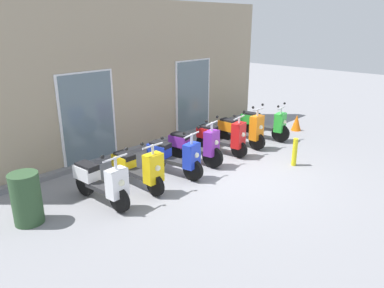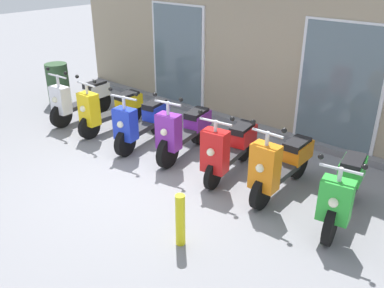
# 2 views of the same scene
# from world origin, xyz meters

# --- Properties ---
(ground_plane) EXTENTS (40.00, 40.00, 0.00)m
(ground_plane) POSITION_xyz_m (0.00, 0.00, 0.00)
(ground_plane) COLOR gray
(storefront_facade) EXTENTS (9.74, 0.50, 3.95)m
(storefront_facade) POSITION_xyz_m (0.00, 3.11, 1.91)
(storefront_facade) COLOR gray
(storefront_facade) RESTS_ON ground_plane
(scooter_white) EXTENTS (0.61, 1.58, 1.21)m
(scooter_white) POSITION_xyz_m (-2.86, 0.97, 0.46)
(scooter_white) COLOR black
(scooter_white) RESTS_ON ground_plane
(scooter_yellow) EXTENTS (0.59, 1.60, 1.21)m
(scooter_yellow) POSITION_xyz_m (-1.92, 0.99, 0.46)
(scooter_yellow) COLOR black
(scooter_yellow) RESTS_ON ground_plane
(scooter_blue) EXTENTS (0.65, 1.54, 1.20)m
(scooter_blue) POSITION_xyz_m (-0.92, 0.92, 0.46)
(scooter_blue) COLOR black
(scooter_blue) RESTS_ON ground_plane
(scooter_purple) EXTENTS (0.62, 1.62, 1.26)m
(scooter_purple) POSITION_xyz_m (-0.05, 1.09, 0.47)
(scooter_purple) COLOR black
(scooter_purple) RESTS_ON ground_plane
(scooter_red) EXTENTS (0.62, 1.55, 1.22)m
(scooter_red) POSITION_xyz_m (0.96, 1.02, 0.49)
(scooter_red) COLOR black
(scooter_red) RESTS_ON ground_plane
(scooter_orange) EXTENTS (0.53, 1.61, 1.27)m
(scooter_orange) POSITION_xyz_m (1.87, 1.05, 0.48)
(scooter_orange) COLOR black
(scooter_orange) RESTS_ON ground_plane
(scooter_green) EXTENTS (0.62, 1.63, 1.15)m
(scooter_green) POSITION_xyz_m (2.84, 0.95, 0.48)
(scooter_green) COLOR black
(scooter_green) RESTS_ON ground_plane
(traffic_cone) EXTENTS (0.32, 0.32, 0.52)m
(traffic_cone) POSITION_xyz_m (4.35, 0.66, 0.26)
(traffic_cone) COLOR orange
(traffic_cone) RESTS_ON ground_plane
(trash_bin) EXTENTS (0.51, 0.51, 0.94)m
(trash_bin) POSITION_xyz_m (-4.16, 1.29, 0.47)
(trash_bin) COLOR #2D4C2D
(trash_bin) RESTS_ON ground_plane
(curb_bollard) EXTENTS (0.12, 0.12, 0.70)m
(curb_bollard) POSITION_xyz_m (1.53, -0.79, 0.35)
(curb_bollard) COLOR yellow
(curb_bollard) RESTS_ON ground_plane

